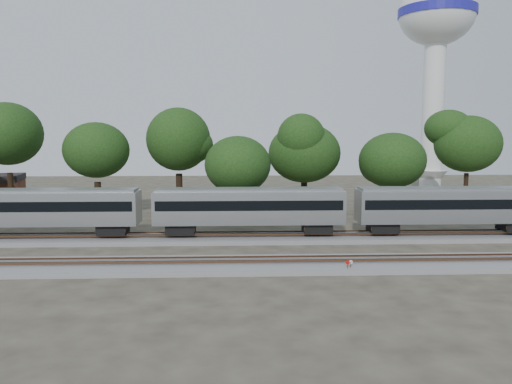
{
  "coord_description": "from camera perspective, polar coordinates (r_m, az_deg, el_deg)",
  "views": [
    {
      "loc": [
        -1.04,
        -41.16,
        10.19
      ],
      "look_at": [
        0.75,
        5.0,
        4.76
      ],
      "focal_mm": 35.0,
      "sensor_mm": 36.0,
      "label": 1
    }
  ],
  "objects": [
    {
      "name": "ground",
      "position": [
        42.42,
        -0.76,
        -7.2
      ],
      "size": [
        160.0,
        160.0,
        0.0
      ],
      "primitive_type": "plane",
      "color": "#383328",
      "rests_on": "ground"
    },
    {
      "name": "tree_4",
      "position": [
        56.93,
        -2.1,
        3.09
      ],
      "size": [
        6.75,
        6.75,
        9.52
      ],
      "color": "black",
      "rests_on": "ground"
    },
    {
      "name": "switch_lever",
      "position": [
        38.07,
        12.09,
        -8.74
      ],
      "size": [
        0.5,
        0.3,
        0.3
      ],
      "primitive_type": "cube",
      "rotation": [
        0.0,
        0.0,
        -0.0
      ],
      "color": "#512D19",
      "rests_on": "ground"
    },
    {
      "name": "track_near",
      "position": [
        38.49,
        -0.6,
        -8.33
      ],
      "size": [
        160.0,
        5.0,
        0.73
      ],
      "color": "slate",
      "rests_on": "ground"
    },
    {
      "name": "tree_6",
      "position": [
        63.41,
        15.32,
        3.47
      ],
      "size": [
        7.02,
        7.02,
        9.9
      ],
      "color": "black",
      "rests_on": "ground"
    },
    {
      "name": "tree_2",
      "position": [
        62.09,
        -17.78,
        4.56
      ],
      "size": [
        8.37,
        8.37,
        11.8
      ],
      "color": "black",
      "rests_on": "ground"
    },
    {
      "name": "water_tower",
      "position": [
        95.33,
        19.88,
        16.4
      ],
      "size": [
        13.11,
        13.11,
        36.29
      ],
      "color": "silver",
      "rests_on": "ground"
    },
    {
      "name": "tree_1",
      "position": [
        67.2,
        -26.51,
        5.96
      ],
      "size": [
        10.32,
        10.32,
        14.55
      ],
      "color": "black",
      "rests_on": "ground"
    },
    {
      "name": "switch_stand_red",
      "position": [
        37.36,
        10.44,
        -8.24
      ],
      "size": [
        0.3,
        0.13,
        0.99
      ],
      "rotation": [
        0.0,
        0.0,
        -0.35
      ],
      "color": "#512D19",
      "rests_on": "ground"
    },
    {
      "name": "tree_7",
      "position": [
        74.84,
        23.06,
        5.07
      ],
      "size": [
        8.91,
        8.91,
        12.57
      ],
      "color": "black",
      "rests_on": "ground"
    },
    {
      "name": "switch_stand_white",
      "position": [
        37.63,
        10.76,
        -8.17
      ],
      "size": [
        0.3,
        0.11,
        0.95
      ],
      "rotation": [
        0.0,
        0.0,
        0.28
      ],
      "color": "#512D19",
      "rests_on": "ground"
    },
    {
      "name": "tree_3",
      "position": [
        64.17,
        -8.86,
        5.96
      ],
      "size": [
        9.61,
        9.61,
        13.55
      ],
      "color": "black",
      "rests_on": "ground"
    },
    {
      "name": "train",
      "position": [
        52.01,
        21.4,
        -1.37
      ],
      "size": [
        132.99,
        3.24,
        4.78
      ],
      "color": "#AAADB1",
      "rests_on": "ground"
    },
    {
      "name": "tree_5",
      "position": [
        64.21,
        5.56,
        4.43
      ],
      "size": [
        7.83,
        7.83,
        11.04
      ],
      "color": "black",
      "rests_on": "ground"
    },
    {
      "name": "track_far",
      "position": [
        48.22,
        -0.94,
        -5.25
      ],
      "size": [
        160.0,
        5.0,
        0.73
      ],
      "color": "slate",
      "rests_on": "ground"
    }
  ]
}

